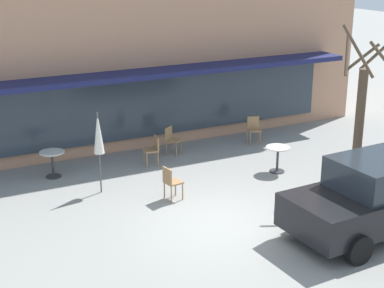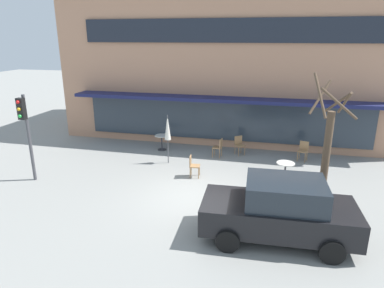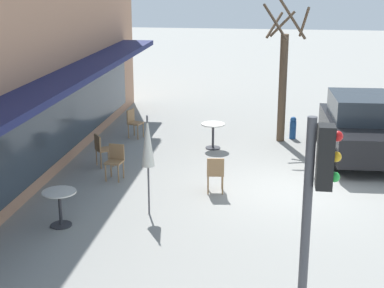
% 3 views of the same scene
% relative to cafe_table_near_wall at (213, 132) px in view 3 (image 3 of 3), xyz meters
% --- Properties ---
extents(ground_plane, '(80.00, 80.00, 0.00)m').
position_rel_cafe_table_near_wall_xyz_m(ground_plane, '(-3.06, -2.23, -0.52)').
color(ground_plane, gray).
extents(cafe_table_near_wall, '(0.70, 0.70, 0.76)m').
position_rel_cafe_table_near_wall_xyz_m(cafe_table_near_wall, '(0.00, 0.00, 0.00)').
color(cafe_table_near_wall, '#333338').
rests_on(cafe_table_near_wall, ground).
extents(cafe_table_streetside, '(0.70, 0.70, 0.76)m').
position_rel_cafe_table_near_wall_xyz_m(cafe_table_streetside, '(-5.90, 2.53, 0.00)').
color(cafe_table_streetside, '#333338').
rests_on(cafe_table_streetside, ground).
extents(patio_umbrella_green_folded, '(0.28, 0.28, 2.20)m').
position_rel_cafe_table_near_wall_xyz_m(patio_umbrella_green_folded, '(-5.04, 0.86, 1.11)').
color(patio_umbrella_green_folded, '#4C4C51').
rests_on(patio_umbrella_green_folded, ground).
extents(cafe_chair_0, '(0.56, 0.56, 0.89)m').
position_rel_cafe_table_near_wall_xyz_m(cafe_chair_0, '(-2.08, 2.77, 0.01)').
color(cafe_chair_0, '#9E754C').
rests_on(cafe_chair_0, ground).
extents(cafe_chair_1, '(0.45, 0.45, 0.89)m').
position_rel_cafe_table_near_wall_xyz_m(cafe_chair_1, '(-3.60, -0.43, 0.01)').
color(cafe_chair_1, '#9E754C').
rests_on(cafe_chair_1, ground).
extents(cafe_chair_2, '(0.50, 0.50, 0.89)m').
position_rel_cafe_table_near_wall_xyz_m(cafe_chair_2, '(0.84, 2.60, 0.01)').
color(cafe_chair_2, '#9E754C').
rests_on(cafe_chair_2, ground).
extents(cafe_chair_3, '(0.45, 0.45, 0.89)m').
position_rel_cafe_table_near_wall_xyz_m(cafe_chair_3, '(-2.97, 2.15, 0.01)').
color(cafe_chair_3, '#9E754C').
rests_on(cafe_chair_3, ground).
extents(parked_sedan, '(4.28, 2.17, 1.76)m').
position_rel_cafe_table_near_wall_xyz_m(parked_sedan, '(-0.25, -4.15, 0.36)').
color(parked_sedan, black).
rests_on(parked_sedan, ground).
extents(street_tree, '(1.34, 1.36, 4.40)m').
position_rel_cafe_table_near_wall_xyz_m(street_tree, '(1.10, -1.99, 1.47)').
color(street_tree, brown).
rests_on(street_tree, ground).
extents(traffic_light_pole, '(0.26, 0.44, 3.40)m').
position_rel_cafe_table_near_wall_xyz_m(traffic_light_pole, '(-9.63, -2.28, 1.78)').
color(traffic_light_pole, '#47474C').
rests_on(traffic_light_pole, ground).
extents(fire_hydrant, '(0.36, 0.20, 0.71)m').
position_rel_cafe_table_near_wall_xyz_m(fire_hydrant, '(1.40, -2.36, -0.16)').
color(fire_hydrant, '#1E4C8C').
rests_on(fire_hydrant, ground).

